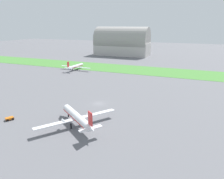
% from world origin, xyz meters
% --- Properties ---
extents(ground_plane, '(600.00, 600.00, 0.00)m').
position_xyz_m(ground_plane, '(0.00, 0.00, 0.00)').
color(ground_plane, slate).
extents(grass_taxiway_strip, '(360.00, 28.00, 0.08)m').
position_xyz_m(grass_taxiway_strip, '(0.00, 67.82, 0.04)').
color(grass_taxiway_strip, '#478438').
rests_on(grass_taxiway_strip, ground_plane).
extents(airplane_taxiing_turboprop, '(22.98, 19.69, 6.88)m').
position_xyz_m(airplane_taxiing_turboprop, '(-41.54, 51.76, 2.52)').
color(airplane_taxiing_turboprop, silver).
rests_on(airplane_taxiing_turboprop, ground_plane).
extents(airplane_foreground_turboprop, '(19.50, 22.06, 7.82)m').
position_xyz_m(airplane_foreground_turboprop, '(2.04, -19.60, 2.86)').
color(airplane_foreground_turboprop, white).
rests_on(airplane_foreground_turboprop, ground_plane).
extents(baggage_cart_near_gate, '(2.68, 2.93, 0.90)m').
position_xyz_m(baggage_cart_near_gate, '(-20.58, -24.18, 0.57)').
color(baggage_cart_near_gate, orange).
rests_on(baggage_cart_near_gate, ground_plane).
extents(hangar_distant, '(52.81, 25.44, 27.46)m').
position_xyz_m(hangar_distant, '(-36.25, 132.31, 12.08)').
color(hangar_distant, '#BCB7B2').
rests_on(hangar_distant, ground_plane).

